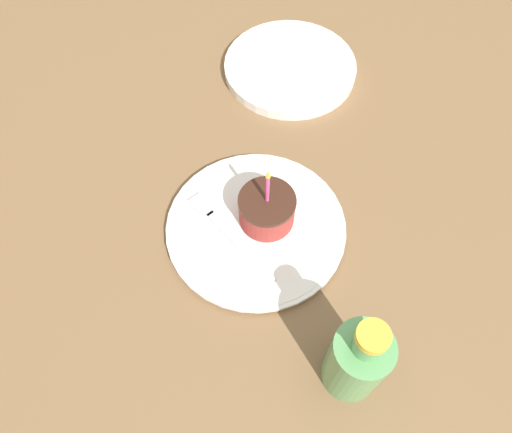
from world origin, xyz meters
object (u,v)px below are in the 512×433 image
Objects in this scene: bottle at (358,360)px; side_plate at (290,68)px; plate at (256,227)px; cake_slice at (269,208)px; fork at (226,232)px.

bottle reaches higher than side_plate.
side_plate is at bearing -125.21° from plate.
plate is 0.27m from bottle.
side_plate is (-0.19, -0.56, -0.06)m from bottle.
plate is 1.11× the size of side_plate.
cake_slice is at bearing -90.49° from bottle.
cake_slice is 0.26m from bottle.
cake_slice reaches higher than plate.
plate is 2.21× the size of cake_slice.
plate is at bearing 10.18° from cake_slice.
bottle is 0.59m from side_plate.
cake_slice reaches higher than side_plate.
cake_slice is 0.35m from side_plate.
bottle is at bearing 71.32° from side_plate.
plate is 0.05m from fork.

